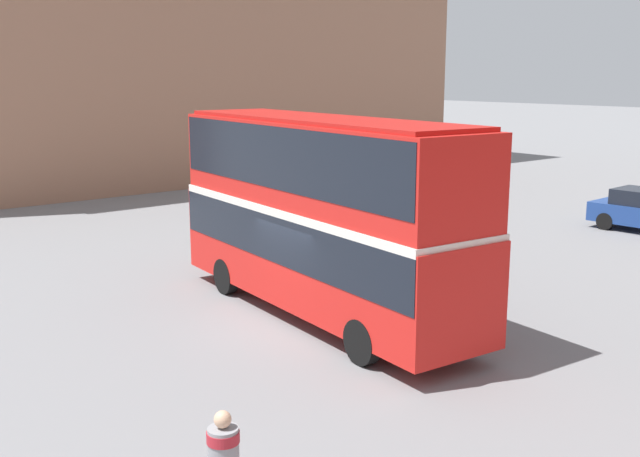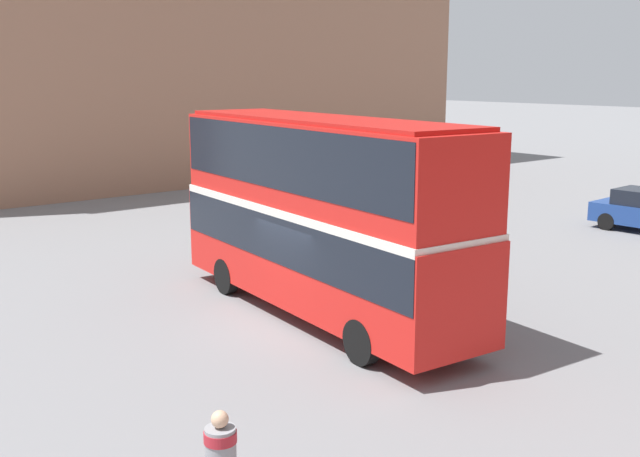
{
  "view_description": "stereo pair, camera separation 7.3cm",
  "coord_description": "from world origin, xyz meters",
  "views": [
    {
      "loc": [
        13.96,
        -10.72,
        6.04
      ],
      "look_at": [
        -0.17,
        0.78,
        2.25
      ],
      "focal_mm": 42.0,
      "sensor_mm": 36.0,
      "label": 1
    },
    {
      "loc": [
        14.0,
        -10.67,
        6.04
      ],
      "look_at": [
        -0.17,
        0.78,
        2.25
      ],
      "focal_mm": 42.0,
      "sensor_mm": 36.0,
      "label": 2
    }
  ],
  "objects": [
    {
      "name": "building_row_left",
      "position": [
        -25.64,
        10.93,
        9.1
      ],
      "size": [
        9.71,
        35.76,
        18.17
      ],
      "color": "#9E7056",
      "rests_on": "ground_plane"
    },
    {
      "name": "double_decker_bus",
      "position": [
        -0.17,
        0.78,
        2.85
      ],
      "size": [
        10.29,
        3.39,
        5.0
      ],
      "rotation": [
        0.0,
        0.0,
        -0.09
      ],
      "color": "red",
      "rests_on": "ground_plane"
    },
    {
      "name": "ground_plane",
      "position": [
        0.0,
        0.0,
        0.0
      ],
      "size": [
        240.0,
        240.0,
        0.0
      ],
      "primitive_type": "plane",
      "color": "slate"
    }
  ]
}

